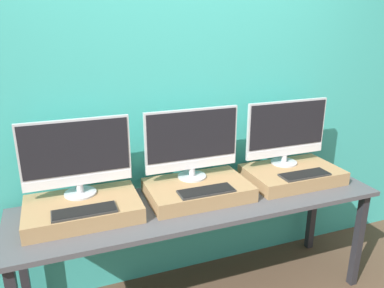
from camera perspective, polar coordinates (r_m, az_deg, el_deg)
wall_back at (r=2.51m, az=-1.78°, el=6.50°), size 8.00×0.04×2.60m
workbench at (r=2.39m, az=1.36°, el=-9.99°), size 2.29×0.61×0.75m
wooden_riser_left at (r=2.25m, az=-16.29°, el=-9.46°), size 0.64×0.42×0.09m
monitor_left at (r=2.23m, az=-17.18°, el=-1.70°), size 0.62×0.19×0.46m
keyboard_left at (r=2.11m, az=-16.07°, el=-9.82°), size 0.34×0.13×0.01m
wooden_riser_center at (r=2.39m, az=0.90°, el=-7.00°), size 0.64×0.42×0.09m
monitor_center at (r=2.37m, az=0.01°, el=0.31°), size 0.62×0.19×0.46m
keyboard_center at (r=2.25m, az=2.18°, el=-7.16°), size 0.34×0.13×0.01m
wooden_riser_right at (r=2.71m, az=14.98°, el=-4.49°), size 0.64×0.42×0.09m
monitor_right at (r=2.69m, az=14.22°, el=1.95°), size 0.62×0.19×0.46m
keyboard_right at (r=2.59m, az=16.79°, el=-4.47°), size 0.34×0.13×0.01m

